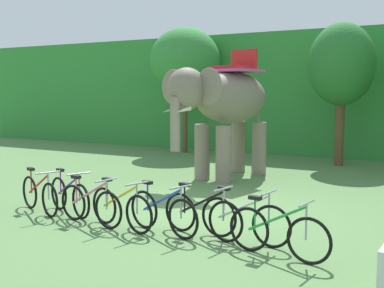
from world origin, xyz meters
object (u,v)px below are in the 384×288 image
at_px(bike_purple, 69,196).
at_px(bike_black, 202,215).
at_px(bike_red, 39,194).
at_px(bike_pink, 90,205).
at_px(bike_green, 278,233).
at_px(elephant, 225,103).
at_px(bike_white, 244,220).
at_px(bike_blue, 163,212).
at_px(tree_center_right, 342,65).
at_px(bike_yellow, 121,208).
at_px(tree_right, 185,61).

height_order(bike_purple, bike_black, same).
relative_size(bike_red, bike_purple, 1.00).
relative_size(bike_pink, bike_green, 1.00).
xyz_separation_m(bike_pink, bike_black, (2.22, 0.33, 0.00)).
bearing_deg(elephant, bike_white, -62.31).
bearing_deg(bike_green, bike_blue, 174.17).
relative_size(tree_center_right, elephant, 1.14).
distance_m(bike_pink, bike_yellow, 0.69).
relative_size(tree_right, bike_blue, 3.09).
relative_size(tree_right, bike_black, 3.05).
xyz_separation_m(elephant, bike_black, (2.02, -5.37, -1.82)).
bearing_deg(bike_pink, bike_yellow, 3.80).
bearing_deg(bike_yellow, tree_right, 113.24).
height_order(bike_red, bike_purple, same).
bearing_deg(tree_right, bike_blue, -62.74).
xyz_separation_m(elephant, bike_purple, (-1.09, -5.30, -1.82)).
height_order(bike_purple, bike_blue, same).
xyz_separation_m(tree_right, bike_purple, (2.89, -10.05, -3.38)).
bearing_deg(tree_right, bike_purple, -73.97).
bearing_deg(bike_pink, tree_right, 109.89).
distance_m(bike_black, bike_white, 0.77).
height_order(tree_right, bike_white, tree_right).
bearing_deg(tree_center_right, bike_blue, -96.43).
bearing_deg(elephant, bike_yellow, -85.02).
bearing_deg(tree_right, bike_white, -56.10).
relative_size(tree_right, bike_pink, 3.03).
height_order(elephant, bike_yellow, elephant).
xyz_separation_m(bike_purple, bike_blue, (2.42, -0.25, 0.00)).
bearing_deg(bike_pink, bike_green, -1.09).
distance_m(tree_right, bike_yellow, 11.82).
distance_m(bike_red, bike_pink, 1.54).
height_order(bike_blue, bike_white, same).
distance_m(tree_right, bike_white, 12.60).
bearing_deg(bike_pink, bike_black, 8.50).
bearing_deg(bike_white, bike_blue, -171.36).
relative_size(tree_right, elephant, 1.21).
bearing_deg(bike_green, bike_pink, 178.91).
bearing_deg(bike_purple, bike_green, -5.86).
bearing_deg(bike_white, tree_right, 123.90).
relative_size(tree_center_right, bike_red, 2.99).
bearing_deg(bike_blue, tree_center_right, 83.57).
height_order(bike_black, bike_green, same).
bearing_deg(bike_green, bike_purple, 174.14).
xyz_separation_m(tree_center_right, bike_blue, (-1.09, -9.66, -3.03)).
bearing_deg(bike_black, tree_right, 120.66).
bearing_deg(bike_yellow, elephant, 94.98).
height_order(elephant, bike_red, elephant).
xyz_separation_m(bike_black, bike_green, (1.50, -0.40, 0.00)).
distance_m(bike_red, bike_blue, 3.05).
xyz_separation_m(bike_purple, bike_green, (4.61, -0.47, 0.00)).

